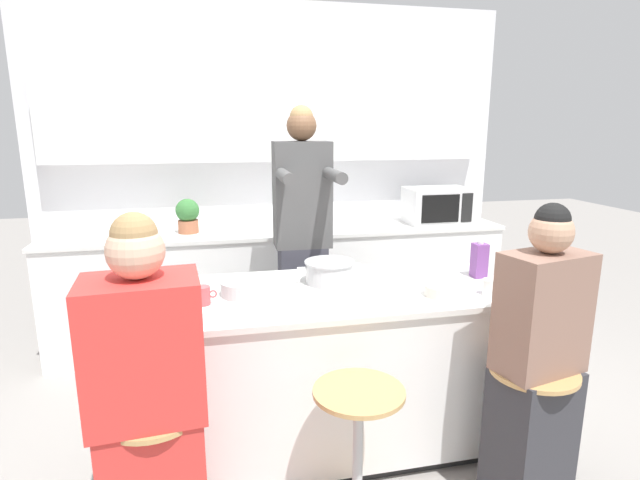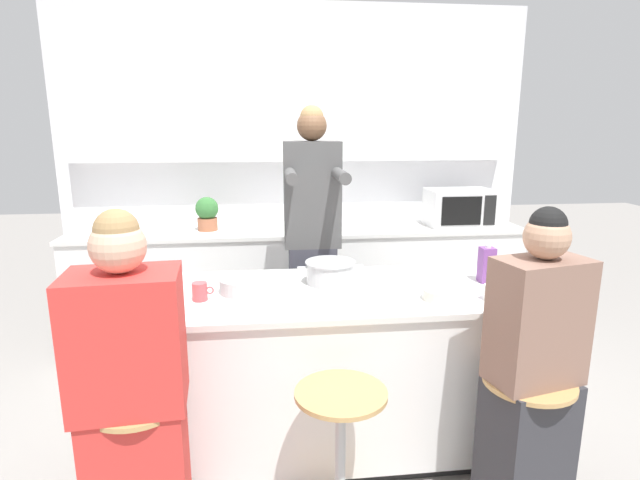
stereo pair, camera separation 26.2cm
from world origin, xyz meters
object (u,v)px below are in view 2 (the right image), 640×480
(person_seated_near, at_px, (531,386))
(microwave, at_px, (459,207))
(bar_stool_center, at_px, (340,457))
(coffee_cup_near, at_px, (491,293))
(kitchen_island, at_px, (322,368))
(juice_carton, at_px, (487,265))
(coffee_cup_far, at_px, (200,291))
(potted_plant, at_px, (207,213))
(person_cooking, at_px, (312,250))
(fruit_bowl, at_px, (441,294))
(bar_stool_leftmost, at_px, (143,468))
(cooking_pot, at_px, (330,272))
(bar_stool_rightmost, at_px, (523,443))
(person_wrapped_blanket, at_px, (132,402))
(banana_bunch, at_px, (143,308))

(person_seated_near, distance_m, microwave, 2.17)
(bar_stool_center, relative_size, coffee_cup_near, 6.65)
(kitchen_island, bearing_deg, juice_carton, 2.24)
(coffee_cup_near, bearing_deg, coffee_cup_far, 173.13)
(potted_plant, bearing_deg, kitchen_island, -63.49)
(person_cooking, bearing_deg, kitchen_island, -90.63)
(potted_plant, bearing_deg, fruit_bowl, -52.30)
(bar_stool_leftmost, bearing_deg, cooking_pot, 40.39)
(fruit_bowl, relative_size, microwave, 0.35)
(kitchen_island, relative_size, person_cooking, 1.09)
(cooking_pot, height_order, juice_carton, juice_carton)
(person_cooking, height_order, fruit_bowl, person_cooking)
(kitchen_island, xyz_separation_m, coffee_cup_far, (-0.61, -0.08, 0.49))
(kitchen_island, height_order, microwave, microwave)
(coffee_cup_near, bearing_deg, person_seated_near, -88.15)
(bar_stool_leftmost, xyz_separation_m, person_seated_near, (1.63, -0.03, 0.27))
(fruit_bowl, bearing_deg, bar_stool_leftmost, -163.42)
(bar_stool_leftmost, xyz_separation_m, person_cooking, (0.83, 1.33, 0.56))
(bar_stool_rightmost, relative_size, potted_plant, 2.59)
(bar_stool_rightmost, bearing_deg, person_seated_near, -6.97)
(coffee_cup_near, xyz_separation_m, coffee_cup_far, (-1.42, 0.17, 0.00))
(bar_stool_leftmost, distance_m, person_cooking, 1.67)
(person_cooking, relative_size, person_wrapped_blanket, 1.28)
(kitchen_island, relative_size, bar_stool_rightmost, 2.96)
(bar_stool_leftmost, height_order, coffee_cup_near, coffee_cup_near)
(bar_stool_leftmost, height_order, fruit_bowl, fruit_bowl)
(kitchen_island, height_order, coffee_cup_near, coffee_cup_near)
(bar_stool_leftmost, bearing_deg, bar_stool_center, -1.78)
(bar_stool_rightmost, height_order, banana_bunch, banana_bunch)
(bar_stool_rightmost, height_order, microwave, microwave)
(bar_stool_rightmost, distance_m, fruit_bowl, 0.74)
(bar_stool_center, bearing_deg, person_seated_near, -0.23)
(kitchen_island, xyz_separation_m, bar_stool_center, (0.00, -0.65, -0.07))
(microwave, bearing_deg, person_seated_near, -103.22)
(bar_stool_center, distance_m, juice_carton, 1.29)
(fruit_bowl, bearing_deg, bar_stool_center, -142.51)
(cooking_pot, height_order, microwave, microwave)
(bar_stool_rightmost, bearing_deg, bar_stool_center, 179.87)
(fruit_bowl, bearing_deg, potted_plant, 127.70)
(person_wrapped_blanket, xyz_separation_m, juice_carton, (1.73, 0.69, 0.30))
(fruit_bowl, bearing_deg, person_seated_near, -59.99)
(cooking_pot, bearing_deg, bar_stool_center, -94.46)
(person_wrapped_blanket, xyz_separation_m, fruit_bowl, (1.38, 0.44, 0.23))
(bar_stool_center, distance_m, banana_bunch, 1.09)
(person_cooking, relative_size, potted_plant, 7.07)
(person_cooking, xyz_separation_m, person_seated_near, (0.80, -1.36, -0.28))
(bar_stool_leftmost, distance_m, coffee_cup_near, 1.75)
(bar_stool_center, distance_m, person_cooking, 1.47)
(coffee_cup_near, bearing_deg, person_cooking, 129.13)
(person_seated_near, bearing_deg, cooking_pot, 122.23)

